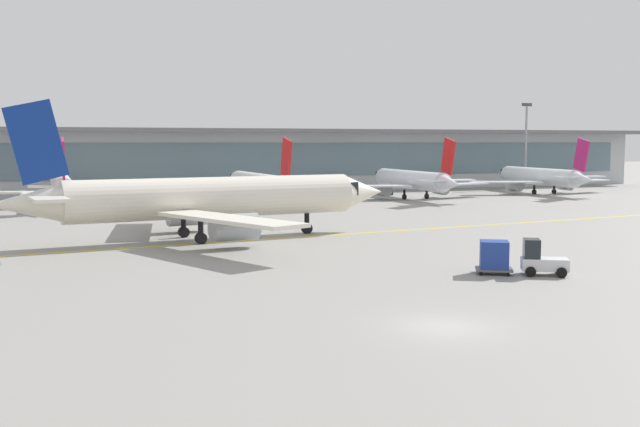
% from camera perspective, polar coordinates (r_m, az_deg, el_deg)
% --- Properties ---
extents(ground_plane, '(400.00, 400.00, 0.00)m').
position_cam_1_polar(ground_plane, '(32.32, 9.47, -8.41)').
color(ground_plane, gray).
extents(taxiway_centreline_stripe, '(109.33, 12.87, 0.01)m').
position_cam_1_polar(taxiway_centreline_stripe, '(58.38, -7.49, -2.16)').
color(taxiway_centreline_stripe, yellow).
rests_on(taxiway_centreline_stripe, ground_plane).
extents(terminal_concourse, '(176.44, 11.00, 9.60)m').
position_cam_1_polar(terminal_concourse, '(113.95, -12.78, 3.93)').
color(terminal_concourse, '#B2B7BC').
rests_on(terminal_concourse, ground_plane).
extents(gate_airplane_2, '(23.08, 24.74, 8.22)m').
position_cam_1_polar(gate_airplane_2, '(94.92, -18.92, 2.01)').
color(gate_airplane_2, silver).
rests_on(gate_airplane_2, ground_plane).
extents(gate_airplane_3, '(23.07, 24.77, 8.22)m').
position_cam_1_polar(gate_airplane_3, '(93.56, -4.58, 2.24)').
color(gate_airplane_3, white).
rests_on(gate_airplane_3, ground_plane).
extents(gate_airplane_4, '(23.07, 24.75, 8.22)m').
position_cam_1_polar(gate_airplane_4, '(102.87, 6.96, 2.51)').
color(gate_airplane_4, silver).
rests_on(gate_airplane_4, ground_plane).
extents(gate_airplane_5, '(23.01, 24.82, 8.22)m').
position_cam_1_polar(gate_airplane_5, '(116.52, 16.30, 2.67)').
color(gate_airplane_5, white).
rests_on(gate_airplane_5, ground_plane).
extents(taxiing_regional_jet, '(32.29, 29.84, 10.69)m').
position_cam_1_polar(taxiing_regional_jet, '(59.85, -8.34, 1.10)').
color(taxiing_regional_jet, silver).
rests_on(taxiing_regional_jet, ground_plane).
extents(baggage_tug, '(2.95, 2.55, 2.10)m').
position_cam_1_polar(baggage_tug, '(45.43, 16.33, -3.38)').
color(baggage_tug, silver).
rests_on(baggage_tug, ground_plane).
extents(cargo_dolly_lead, '(2.62, 2.44, 1.94)m').
position_cam_1_polar(cargo_dolly_lead, '(45.15, 13.02, -3.15)').
color(cargo_dolly_lead, '#595B60').
rests_on(cargo_dolly_lead, ground_plane).
extents(apron_light_mast_1, '(1.80, 0.36, 13.96)m').
position_cam_1_polar(apron_light_mast_1, '(129.34, 15.29, 5.26)').
color(apron_light_mast_1, gray).
rests_on(apron_light_mast_1, ground_plane).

